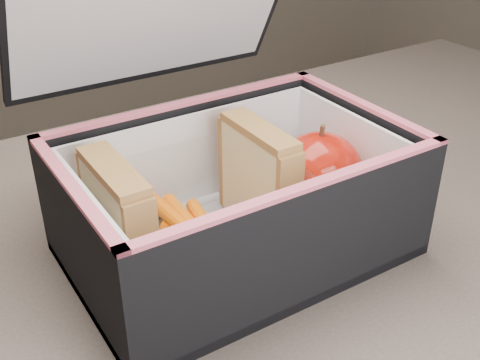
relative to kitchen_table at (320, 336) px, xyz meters
name	(u,v)px	position (x,y,z in m)	size (l,w,h in m)	color
kitchen_table	(320,336)	(0.00, 0.00, 0.00)	(1.20, 0.80, 0.75)	#62534B
lunch_bag	(233,189)	(-0.06, 0.06, 0.15)	(0.28, 0.28, 0.27)	black
plastic_tub	(194,215)	(-0.10, 0.06, 0.14)	(0.17, 0.12, 0.07)	white
sandwich_left	(119,222)	(-0.16, 0.06, 0.16)	(0.02, 0.09, 0.10)	#CABA83
sandwich_right	(259,178)	(-0.03, 0.06, 0.15)	(0.02, 0.09, 0.10)	#CABA83
carrot_sticks	(200,235)	(-0.10, 0.05, 0.12)	(0.05, 0.16, 0.03)	#EF5B00
paper_napkin	(310,207)	(0.02, 0.06, 0.11)	(0.08, 0.08, 0.01)	white
red_apple	(319,172)	(0.03, 0.05, 0.15)	(0.10, 0.10, 0.08)	#910703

